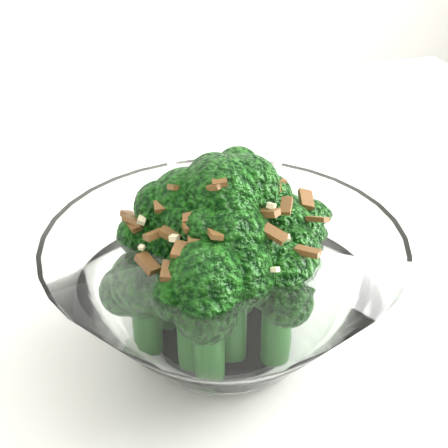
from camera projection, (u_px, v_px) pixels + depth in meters
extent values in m
cube|color=white|center=(63.00, 268.00, 0.60)|extent=(1.26, 0.90, 0.04)
cylinder|color=white|center=(386.00, 290.00, 1.20)|extent=(0.04, 0.04, 0.71)
cylinder|color=white|center=(224.00, 339.00, 0.49)|extent=(0.10, 0.10, 0.01)
cylinder|color=#1B5817|center=(224.00, 276.00, 0.46)|extent=(0.02, 0.02, 0.09)
sphere|color=#16540F|center=(224.00, 198.00, 0.43)|extent=(0.06, 0.06, 0.06)
cylinder|color=#1B5817|center=(241.00, 261.00, 0.48)|extent=(0.02, 0.02, 0.08)
sphere|color=#16540F|center=(242.00, 192.00, 0.45)|extent=(0.05, 0.05, 0.05)
cylinder|color=#1B5817|center=(190.00, 277.00, 0.47)|extent=(0.02, 0.02, 0.08)
sphere|color=#16540F|center=(188.00, 208.00, 0.44)|extent=(0.05, 0.05, 0.05)
cylinder|color=#1B5817|center=(232.00, 309.00, 0.44)|extent=(0.02, 0.02, 0.08)
sphere|color=#16540F|center=(233.00, 242.00, 0.41)|extent=(0.05, 0.05, 0.05)
cylinder|color=#1B5817|center=(278.00, 287.00, 0.47)|extent=(0.02, 0.02, 0.06)
sphere|color=#16540F|center=(280.00, 234.00, 0.45)|extent=(0.05, 0.05, 0.05)
cylinder|color=#1B5817|center=(166.00, 288.00, 0.47)|extent=(0.02, 0.02, 0.06)
sphere|color=#16540F|center=(163.00, 237.00, 0.45)|extent=(0.05, 0.05, 0.05)
cylinder|color=#1B5817|center=(276.00, 328.00, 0.44)|extent=(0.02, 0.02, 0.06)
sphere|color=#16540F|center=(279.00, 277.00, 0.42)|extent=(0.05, 0.05, 0.05)
cylinder|color=#1B5817|center=(192.00, 334.00, 0.44)|extent=(0.02, 0.02, 0.05)
sphere|color=#16540F|center=(191.00, 285.00, 0.42)|extent=(0.05, 0.05, 0.05)
cylinder|color=#1B5817|center=(280.00, 270.00, 0.50)|extent=(0.02, 0.02, 0.05)
sphere|color=#16540F|center=(282.00, 231.00, 0.49)|extent=(0.04, 0.04, 0.04)
cylinder|color=#1B5817|center=(147.00, 325.00, 0.45)|extent=(0.02, 0.02, 0.04)
sphere|color=#16540F|center=(144.00, 284.00, 0.44)|extent=(0.05, 0.05, 0.05)
cylinder|color=#1B5817|center=(219.00, 263.00, 0.51)|extent=(0.02, 0.02, 0.05)
sphere|color=#16540F|center=(218.00, 223.00, 0.49)|extent=(0.04, 0.04, 0.04)
cylinder|color=#1B5817|center=(274.00, 274.00, 0.49)|extent=(0.02, 0.02, 0.05)
sphere|color=#16540F|center=(276.00, 228.00, 0.47)|extent=(0.05, 0.05, 0.05)
cylinder|color=#1B5817|center=(209.00, 342.00, 0.42)|extent=(0.02, 0.02, 0.06)
sphere|color=#16540F|center=(208.00, 283.00, 0.40)|extent=(0.05, 0.05, 0.05)
cube|color=brown|center=(219.00, 178.00, 0.40)|extent=(0.01, 0.02, 0.01)
cube|color=brown|center=(196.00, 227.00, 0.40)|extent=(0.02, 0.01, 0.01)
cube|color=brown|center=(178.00, 184.00, 0.44)|extent=(0.02, 0.01, 0.01)
cube|color=brown|center=(171.00, 235.00, 0.41)|extent=(0.02, 0.01, 0.01)
cube|color=brown|center=(237.00, 236.00, 0.40)|extent=(0.01, 0.01, 0.00)
cube|color=brown|center=(195.00, 243.00, 0.39)|extent=(0.01, 0.01, 0.01)
cube|color=brown|center=(130.00, 216.00, 0.46)|extent=(0.01, 0.02, 0.01)
cube|color=brown|center=(212.00, 175.00, 0.45)|extent=(0.01, 0.02, 0.01)
cube|color=brown|center=(214.00, 179.00, 0.48)|extent=(0.02, 0.02, 0.01)
cube|color=brown|center=(194.00, 217.00, 0.40)|extent=(0.01, 0.01, 0.01)
cube|color=brown|center=(306.00, 199.00, 0.45)|extent=(0.01, 0.02, 0.01)
cube|color=brown|center=(180.00, 250.00, 0.39)|extent=(0.01, 0.02, 0.01)
cube|color=brown|center=(154.00, 235.00, 0.41)|extent=(0.01, 0.01, 0.01)
cube|color=brown|center=(273.00, 189.00, 0.45)|extent=(0.01, 0.01, 0.01)
cube|color=brown|center=(219.00, 235.00, 0.40)|extent=(0.01, 0.02, 0.01)
cube|color=brown|center=(133.00, 225.00, 0.43)|extent=(0.01, 0.01, 0.01)
cube|color=brown|center=(198.00, 184.00, 0.48)|extent=(0.02, 0.01, 0.01)
cube|color=brown|center=(270.00, 190.00, 0.48)|extent=(0.01, 0.01, 0.01)
cube|color=brown|center=(262.00, 182.00, 0.44)|extent=(0.01, 0.01, 0.01)
cube|color=brown|center=(218.00, 183.00, 0.40)|extent=(0.02, 0.02, 0.01)
cube|color=brown|center=(189.00, 180.00, 0.47)|extent=(0.02, 0.02, 0.01)
cube|color=brown|center=(169.00, 271.00, 0.39)|extent=(0.01, 0.02, 0.01)
cube|color=brown|center=(317.00, 219.00, 0.43)|extent=(0.01, 0.02, 0.01)
cube|color=brown|center=(274.00, 186.00, 0.44)|extent=(0.01, 0.02, 0.01)
cube|color=brown|center=(223.00, 266.00, 0.39)|extent=(0.02, 0.02, 0.00)
cube|color=brown|center=(222.00, 166.00, 0.45)|extent=(0.02, 0.02, 0.01)
cube|color=brown|center=(157.00, 203.00, 0.43)|extent=(0.01, 0.01, 0.01)
cube|color=brown|center=(135.00, 220.00, 0.43)|extent=(0.02, 0.02, 0.01)
cube|color=brown|center=(273.00, 179.00, 0.45)|extent=(0.02, 0.02, 0.00)
cube|color=brown|center=(266.00, 185.00, 0.47)|extent=(0.02, 0.01, 0.01)
cube|color=brown|center=(148.00, 263.00, 0.40)|extent=(0.02, 0.02, 0.01)
cube|color=brown|center=(275.00, 234.00, 0.40)|extent=(0.02, 0.02, 0.01)
cube|color=brown|center=(263.00, 184.00, 0.47)|extent=(0.02, 0.01, 0.01)
cube|color=brown|center=(224.00, 164.00, 0.42)|extent=(0.01, 0.02, 0.01)
cube|color=brown|center=(133.00, 220.00, 0.45)|extent=(0.01, 0.01, 0.01)
cube|color=brown|center=(180.00, 187.00, 0.42)|extent=(0.02, 0.01, 0.01)
cube|color=brown|center=(166.00, 205.00, 0.42)|extent=(0.01, 0.01, 0.01)
cube|color=brown|center=(262.00, 176.00, 0.43)|extent=(0.02, 0.02, 0.01)
cube|color=brown|center=(266.00, 213.00, 0.41)|extent=(0.02, 0.02, 0.01)
cube|color=brown|center=(235.00, 180.00, 0.47)|extent=(0.01, 0.02, 0.01)
cube|color=brown|center=(214.00, 233.00, 0.39)|extent=(0.01, 0.02, 0.01)
cube|color=brown|center=(219.00, 182.00, 0.41)|extent=(0.01, 0.02, 0.01)
cube|color=brown|center=(308.00, 252.00, 0.40)|extent=(0.02, 0.02, 0.01)
cube|color=brown|center=(286.00, 206.00, 0.42)|extent=(0.01, 0.01, 0.01)
cube|color=beige|center=(184.00, 184.00, 0.46)|extent=(0.01, 0.01, 0.01)
cube|color=beige|center=(279.00, 188.00, 0.47)|extent=(0.01, 0.01, 0.01)
cube|color=beige|center=(222.00, 172.00, 0.46)|extent=(0.01, 0.01, 0.00)
cube|color=beige|center=(137.00, 216.00, 0.44)|extent=(0.01, 0.01, 0.01)
cube|color=beige|center=(195.00, 179.00, 0.46)|extent=(0.01, 0.01, 0.00)
cube|color=beige|center=(193.00, 266.00, 0.39)|extent=(0.00, 0.01, 0.00)
cube|color=beige|center=(177.00, 189.00, 0.43)|extent=(0.01, 0.01, 0.01)
cube|color=beige|center=(275.00, 269.00, 0.39)|extent=(0.01, 0.01, 0.01)
cube|color=beige|center=(142.00, 247.00, 0.41)|extent=(0.00, 0.00, 0.00)
cube|color=beige|center=(244.00, 180.00, 0.48)|extent=(0.01, 0.01, 0.01)
cube|color=beige|center=(278.00, 188.00, 0.47)|extent=(0.01, 0.01, 0.01)
cube|color=beige|center=(164.00, 198.00, 0.43)|extent=(0.01, 0.01, 0.00)
cube|color=beige|center=(216.00, 171.00, 0.46)|extent=(0.01, 0.01, 0.01)
cube|color=beige|center=(197.00, 170.00, 0.45)|extent=(0.00, 0.00, 0.00)
cube|color=beige|center=(287.00, 238.00, 0.40)|extent=(0.00, 0.00, 0.00)
cube|color=beige|center=(141.00, 220.00, 0.42)|extent=(0.01, 0.01, 0.01)
cube|color=beige|center=(146.00, 211.00, 0.44)|extent=(0.01, 0.01, 0.01)
cube|color=beige|center=(174.00, 238.00, 0.40)|extent=(0.01, 0.01, 0.00)
cube|color=beige|center=(271.00, 206.00, 0.41)|extent=(0.01, 0.01, 0.01)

